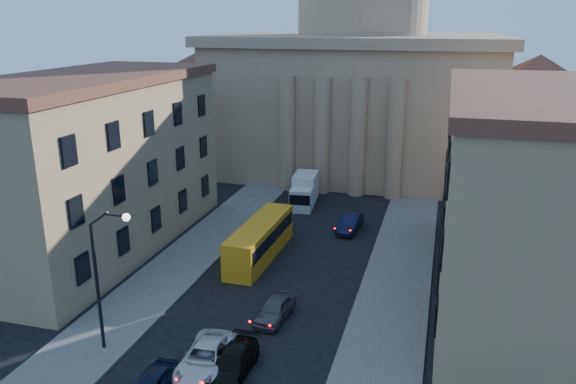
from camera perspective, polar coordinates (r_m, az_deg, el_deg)
name	(u,v)px	position (r m, az deg, el deg)	size (l,w,h in m)	color
sidewalk_left	(168,275)	(44.42, -12.13, -8.29)	(5.00, 60.00, 0.15)	#55534E
sidewalk_right	(391,305)	(39.96, 10.46, -11.22)	(5.00, 60.00, 0.15)	#55534E
church	(359,76)	(73.80, 7.27, 11.60)	(68.02, 28.76, 36.60)	#917659
building_left	(92,163)	(49.52, -19.27, 2.82)	(11.60, 26.60, 14.70)	#9C7D5C
building_right	(531,196)	(41.24, 23.42, -0.42)	(11.60, 26.60, 14.70)	#9C7D5C
street_lamp	(104,269)	(33.81, -18.23, -7.47)	(2.62, 0.44, 8.83)	black
car_left_mid	(206,358)	(33.07, -8.35, -16.31)	(2.47, 5.35, 1.49)	silver
car_right_mid	(232,363)	(32.50, -5.69, -16.93)	(1.98, 4.88, 1.42)	black
car_right_far	(275,309)	(37.53, -1.32, -11.78)	(1.71, 4.25, 1.45)	#4A494E
car_right_distant	(350,223)	(52.44, 6.32, -3.14)	(1.63, 4.66, 1.54)	black
city_bus	(260,239)	(46.29, -2.85, -4.77)	(2.70, 10.63, 2.98)	gold
box_truck	(304,191)	(59.13, 1.65, 0.08)	(2.78, 5.97, 3.18)	silver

